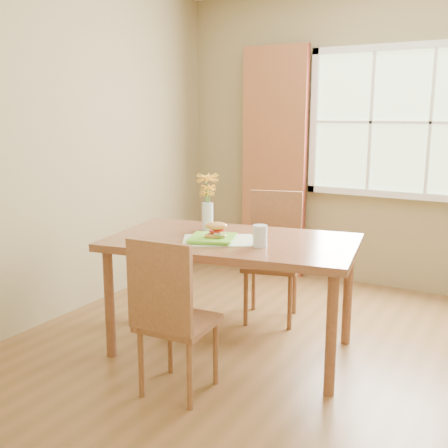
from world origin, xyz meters
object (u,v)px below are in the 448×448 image
dining_table (232,250)px  croissant_sandwich (216,231)px  chair_near (171,312)px  water_glass (260,236)px  flower_vase (208,196)px  chair_far (273,249)px

dining_table → croissant_sandwich: (-0.05, -0.13, 0.15)m
chair_near → water_glass: 0.73m
water_glass → flower_vase: 0.59m
croissant_sandwich → water_glass: bearing=-27.7°
chair_far → water_glass: (0.27, -0.80, 0.30)m
chair_far → water_glass: bearing=-87.7°
croissant_sandwich → flower_vase: bearing=97.3°
chair_near → croissant_sandwich: size_ratio=5.25×
chair_far → flower_vase: 0.78m
chair_far → croissant_sandwich: (-0.02, -0.83, 0.31)m
chair_near → flower_vase: bearing=103.7°
croissant_sandwich → dining_table: bearing=35.6°
dining_table → water_glass: 0.30m
water_glass → chair_far: bearing=108.8°
chair_far → croissant_sandwich: bearing=-108.1°
dining_table → croissant_sandwich: bearing=-121.1°
croissant_sandwich → flower_vase: (-0.22, 0.25, 0.17)m
chair_far → dining_table: bearing=-104.5°
dining_table → chair_near: (0.01, -0.70, -0.19)m
dining_table → chair_far: chair_far is taller
chair_far → croissant_sandwich: 0.88m
chair_near → water_glass: size_ratio=6.95×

